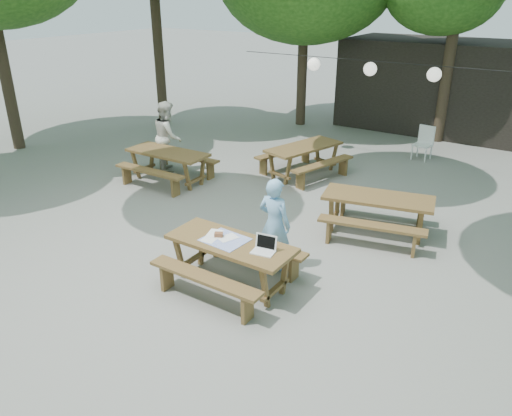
{
  "coord_description": "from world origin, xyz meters",
  "views": [
    {
      "loc": [
        4.54,
        -6.42,
        4.27
      ],
      "look_at": [
        0.52,
        -0.33,
        1.05
      ],
      "focal_mm": 35.0,
      "sensor_mm": 36.0,
      "label": 1
    }
  ],
  "objects_px": {
    "picnic_table_nw": "(169,166)",
    "second_person": "(168,136)",
    "plastic_chair": "(422,150)",
    "main_picnic_table": "(231,262)",
    "woman": "(274,224)"
  },
  "relations": [
    {
      "from": "main_picnic_table",
      "to": "woman",
      "type": "bearing_deg",
      "value": 71.6
    },
    {
      "from": "woman",
      "to": "second_person",
      "type": "height_order",
      "value": "second_person"
    },
    {
      "from": "second_person",
      "to": "plastic_chair",
      "type": "height_order",
      "value": "second_person"
    },
    {
      "from": "main_picnic_table",
      "to": "woman",
      "type": "height_order",
      "value": "woman"
    },
    {
      "from": "second_person",
      "to": "plastic_chair",
      "type": "distance_m",
      "value": 6.79
    },
    {
      "from": "picnic_table_nw",
      "to": "woman",
      "type": "bearing_deg",
      "value": -27.48
    },
    {
      "from": "picnic_table_nw",
      "to": "plastic_chair",
      "type": "xyz_separation_m",
      "value": [
        4.56,
        5.06,
        -0.13
      ]
    },
    {
      "from": "picnic_table_nw",
      "to": "main_picnic_table",
      "type": "bearing_deg",
      "value": -37.64
    },
    {
      "from": "picnic_table_nw",
      "to": "second_person",
      "type": "xyz_separation_m",
      "value": [
        -0.58,
        0.66,
        0.49
      ]
    },
    {
      "from": "main_picnic_table",
      "to": "picnic_table_nw",
      "type": "distance_m",
      "value": 4.89
    },
    {
      "from": "woman",
      "to": "picnic_table_nw",
      "type": "bearing_deg",
      "value": -25.05
    },
    {
      "from": "woman",
      "to": "plastic_chair",
      "type": "xyz_separation_m",
      "value": [
        0.34,
        7.12,
        -0.53
      ]
    },
    {
      "from": "second_person",
      "to": "main_picnic_table",
      "type": "bearing_deg",
      "value": -168.68
    },
    {
      "from": "main_picnic_table",
      "to": "woman",
      "type": "relative_size",
      "value": 1.27
    },
    {
      "from": "plastic_chair",
      "to": "main_picnic_table",
      "type": "bearing_deg",
      "value": -87.94
    }
  ]
}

